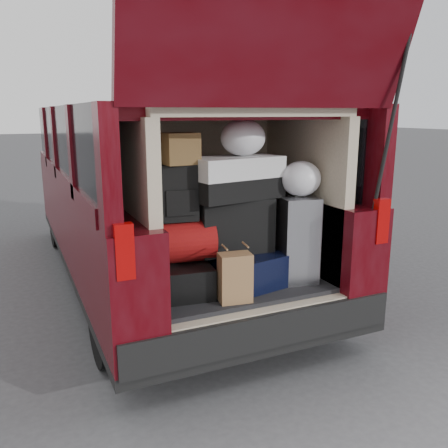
# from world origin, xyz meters

# --- Properties ---
(ground) EXTENTS (80.00, 80.00, 0.00)m
(ground) POSITION_xyz_m (0.00, 0.00, 0.00)
(ground) COLOR #38383B
(ground) RESTS_ON ground
(minivan) EXTENTS (1.90, 5.35, 2.77)m
(minivan) POSITION_xyz_m (0.00, 1.86, 0.91)
(minivan) COLOR black
(minivan) RESTS_ON ground
(load_floor) EXTENTS (1.24, 1.05, 0.55)m
(load_floor) POSITION_xyz_m (0.00, 0.28, 0.28)
(load_floor) COLOR black
(load_floor) RESTS_ON ground
(black_hardshell) EXTENTS (0.43, 0.56, 0.21)m
(black_hardshell) POSITION_xyz_m (-0.39, 0.17, 0.65)
(black_hardshell) COLOR black
(black_hardshell) RESTS_ON load_floor
(navy_hardshell) EXTENTS (0.53, 0.60, 0.23)m
(navy_hardshell) POSITION_xyz_m (0.06, 0.13, 0.67)
(navy_hardshell) COLOR black
(navy_hardshell) RESTS_ON load_floor
(silver_roller) EXTENTS (0.32, 0.44, 0.61)m
(silver_roller) POSITION_xyz_m (0.45, 0.09, 0.85)
(silver_roller) COLOR silver
(silver_roller) RESTS_ON load_floor
(kraft_bag) EXTENTS (0.22, 0.16, 0.32)m
(kraft_bag) POSITION_xyz_m (-0.13, -0.15, 0.71)
(kraft_bag) COLOR olive
(kraft_bag) RESTS_ON load_floor
(red_duffel) EXTENTS (0.47, 0.34, 0.29)m
(red_duffel) POSITION_xyz_m (-0.38, 0.17, 0.90)
(red_duffel) COLOR maroon
(red_duffel) RESTS_ON black_hardshell
(black_soft_case) EXTENTS (0.53, 0.33, 0.37)m
(black_soft_case) POSITION_xyz_m (0.01, 0.19, 0.97)
(black_soft_case) COLOR black
(black_soft_case) RESTS_ON navy_hardshell
(backpack) EXTENTS (0.27, 0.19, 0.36)m
(backpack) POSITION_xyz_m (-0.40, 0.16, 1.22)
(backpack) COLOR black
(backpack) RESTS_ON red_duffel
(twotone_duffel) EXTENTS (0.68, 0.44, 0.28)m
(twotone_duffel) POSITION_xyz_m (0.02, 0.17, 1.30)
(twotone_duffel) COLOR silver
(twotone_duffel) RESTS_ON black_soft_case
(grocery_sack_lower) EXTENTS (0.23, 0.20, 0.20)m
(grocery_sack_lower) POSITION_xyz_m (-0.37, 0.15, 1.50)
(grocery_sack_lower) COLOR brown
(grocery_sack_lower) RESTS_ON backpack
(plastic_bag_center) EXTENTS (0.34, 0.32, 0.25)m
(plastic_bag_center) POSITION_xyz_m (0.09, 0.19, 1.56)
(plastic_bag_center) COLOR white
(plastic_bag_center) RESTS_ON twotone_duffel
(plastic_bag_right) EXTENTS (0.32, 0.30, 0.25)m
(plastic_bag_right) POSITION_xyz_m (0.47, 0.05, 1.28)
(plastic_bag_right) COLOR white
(plastic_bag_right) RESTS_ON silver_roller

